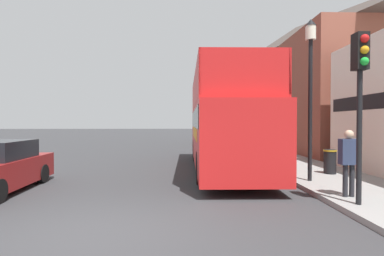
% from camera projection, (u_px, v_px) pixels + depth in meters
% --- Properties ---
extents(ground_plane, '(144.00, 144.00, 0.00)m').
position_uv_depth(ground_plane, '(165.00, 146.00, 26.45)').
color(ground_plane, '#333335').
extents(sidewalk, '(3.21, 108.00, 0.14)m').
position_uv_depth(sidewalk, '(249.00, 147.00, 23.66)').
color(sidewalk, gray).
rests_on(sidewalk, ground_plane).
extents(brick_terrace_rear, '(6.00, 22.36, 10.31)m').
position_uv_depth(brick_terrace_rear, '(295.00, 87.00, 26.02)').
color(brick_terrace_rear, brown).
rests_on(brick_terrace_rear, ground_plane).
extents(tour_bus, '(2.71, 10.30, 4.09)m').
position_uv_depth(tour_bus, '(224.00, 129.00, 13.04)').
color(tour_bus, red).
rests_on(tour_bus, ground_plane).
extents(parked_car_ahead_of_bus, '(1.85, 4.05, 1.47)m').
position_uv_depth(parked_car_ahead_of_bus, '(219.00, 142.00, 20.73)').
color(parked_car_ahead_of_bus, maroon).
rests_on(parked_car_ahead_of_bus, ground_plane).
extents(pedestrian_second, '(0.45, 0.25, 1.71)m').
position_uv_depth(pedestrian_second, '(349.00, 157.00, 7.66)').
color(pedestrian_second, '#232328').
rests_on(pedestrian_second, sidewalk).
extents(traffic_signal, '(0.28, 0.42, 3.96)m').
position_uv_depth(traffic_signal, '(360.00, 79.00, 6.87)').
color(traffic_signal, black).
rests_on(traffic_signal, sidewalk).
extents(lamp_post_nearest, '(0.35, 0.35, 5.27)m').
position_uv_depth(lamp_post_nearest, '(310.00, 71.00, 9.73)').
color(lamp_post_nearest, black).
rests_on(lamp_post_nearest, sidewalk).
extents(lamp_post_second, '(0.35, 0.35, 4.91)m').
position_uv_depth(lamp_post_second, '(249.00, 100.00, 19.43)').
color(lamp_post_second, black).
rests_on(lamp_post_second, sidewalk).
extents(litter_bin, '(0.48, 0.48, 0.90)m').
position_uv_depth(litter_bin, '(330.00, 161.00, 11.14)').
color(litter_bin, black).
rests_on(litter_bin, sidewalk).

